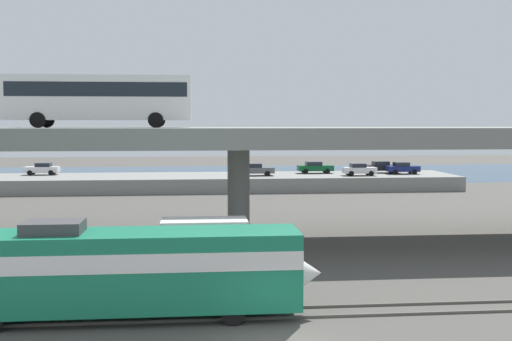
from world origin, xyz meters
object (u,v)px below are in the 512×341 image
(parked_car_4, at_px, (402,168))
(parked_car_5, at_px, (359,169))
(parked_car_2, at_px, (315,167))
(train_locomotive, at_px, (136,267))
(transit_bus_on_overpass, at_px, (99,96))
(parked_car_0, at_px, (255,169))
(parked_car_1, at_px, (382,167))
(parked_car_3, at_px, (42,169))
(service_truck_west, at_px, (188,245))

(parked_car_4, relative_size, parked_car_5, 1.01)
(parked_car_2, bearing_deg, train_locomotive, -108.58)
(transit_bus_on_overpass, distance_m, parked_car_2, 43.23)
(parked_car_0, bearing_deg, parked_car_1, 9.38)
(parked_car_3, height_order, parked_car_4, same)
(parked_car_0, xyz_separation_m, parked_car_1, (16.89, 2.79, -0.00))
(transit_bus_on_overpass, bearing_deg, service_truck_west, 123.24)
(train_locomotive, relative_size, parked_car_4, 4.01)
(service_truck_west, bearing_deg, parked_car_0, -100.11)
(parked_car_5, bearing_deg, parked_car_2, 139.40)
(parked_car_0, relative_size, parked_car_3, 1.14)
(parked_car_0, height_order, parked_car_5, same)
(parked_car_5, bearing_deg, parked_car_4, 16.84)
(parked_car_1, bearing_deg, parked_car_0, -170.62)
(parked_car_2, xyz_separation_m, parked_car_4, (10.83, -2.21, -0.00))
(transit_bus_on_overpass, relative_size, parked_car_0, 2.56)
(parked_car_5, bearing_deg, service_truck_west, -116.17)
(transit_bus_on_overpass, xyz_separation_m, parked_car_5, (26.29, 32.66, -7.46))
(service_truck_west, bearing_deg, parked_car_3, -68.15)
(transit_bus_on_overpass, height_order, parked_car_5, transit_bus_on_overpass)
(parked_car_4, distance_m, parked_car_5, 6.38)
(transit_bus_on_overpass, height_order, parked_car_1, transit_bus_on_overpass)
(train_locomotive, distance_m, parked_car_5, 53.73)
(train_locomotive, height_order, service_truck_west, train_locomotive)
(transit_bus_on_overpass, bearing_deg, parked_car_0, -111.73)
(parked_car_5, bearing_deg, transit_bus_on_overpass, -128.83)
(transit_bus_on_overpass, xyz_separation_m, parked_car_4, (32.40, 34.51, -7.46))
(parked_car_2, relative_size, parked_car_4, 1.12)
(parked_car_1, bearing_deg, service_truck_west, -118.30)
(train_locomotive, relative_size, parked_car_1, 3.58)
(parked_car_3, xyz_separation_m, parked_car_5, (39.07, -4.89, -0.00))
(service_truck_west, relative_size, parked_car_0, 1.45)
(parked_car_0, distance_m, parked_car_3, 26.53)
(parked_car_0, relative_size, parked_car_1, 1.04)
(parked_car_4, bearing_deg, parked_car_5, -163.16)
(transit_bus_on_overpass, bearing_deg, parked_car_4, -133.19)
(service_truck_west, bearing_deg, train_locomotive, 74.07)
(transit_bus_on_overpass, relative_size, parked_car_2, 2.65)
(parked_car_3, bearing_deg, parked_car_0, 171.87)
(service_truck_west, distance_m, parked_car_0, 43.42)
(parked_car_5, bearing_deg, parked_car_0, 174.89)
(parked_car_1, relative_size, parked_car_3, 1.10)
(train_locomotive, xyz_separation_m, parked_car_0, (9.68, 49.94, 0.30))
(service_truck_west, bearing_deg, parked_car_1, -118.30)
(parked_car_0, distance_m, parked_car_5, 12.87)
(parked_car_0, height_order, parked_car_1, same)
(parked_car_1, bearing_deg, parked_car_3, 178.72)
(parked_car_4, bearing_deg, transit_bus_on_overpass, -133.19)
(parked_car_3, distance_m, parked_car_5, 39.38)
(parked_car_3, bearing_deg, service_truck_west, 111.85)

